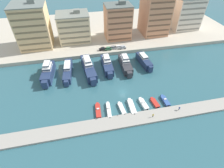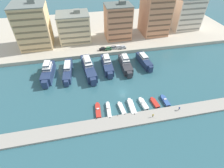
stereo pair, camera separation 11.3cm
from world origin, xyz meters
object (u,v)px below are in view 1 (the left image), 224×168
(motorboat_white_center, at_px, (144,104))
(car_black_far_left, at_px, (103,49))
(car_silver_center, at_px, (123,47))
(motorboat_blue_mid_right, at_px, (165,101))
(yacht_navy_mid_left, at_px, (88,68))
(motorboat_white_mid_left, at_px, (122,108))
(car_grey_mid_left, at_px, (113,47))
(car_white_center_left, at_px, (118,47))
(motorboat_red_center_right, at_px, (155,103))
(motorboat_white_center_left, at_px, (132,107))
(motorboat_red_far_left, at_px, (98,111))
(yacht_navy_center_right, at_px, (144,61))
(pedestrian_mid_deck, at_px, (153,115))
(yacht_navy_left, at_px, (68,71))
(motorboat_white_left, at_px, (109,110))
(yacht_charcoal_center, at_px, (125,64))
(pedestrian_near_edge, at_px, (179,108))
(yacht_navy_far_left, at_px, (48,72))
(car_green_left, at_px, (108,49))
(yacht_navy_center_left, at_px, (107,65))

(motorboat_white_center, relative_size, car_black_far_left, 1.74)
(car_silver_center, bearing_deg, motorboat_blue_mid_right, -80.56)
(yacht_navy_mid_left, bearing_deg, motorboat_white_mid_left, -69.75)
(motorboat_white_center, bearing_deg, car_grey_mid_left, 94.47)
(car_white_center_left, bearing_deg, yacht_navy_mid_left, -138.41)
(motorboat_red_center_right, distance_m, motorboat_blue_mid_right, 4.58)
(car_black_far_left, xyz_separation_m, car_grey_mid_left, (6.15, 0.33, 0.00))
(motorboat_white_center_left, bearing_deg, motorboat_blue_mid_right, 1.32)
(car_black_far_left, relative_size, car_silver_center, 0.98)
(motorboat_red_far_left, xyz_separation_m, motorboat_red_center_right, (23.64, -0.54, -0.09))
(yacht_navy_center_right, distance_m, pedestrian_mid_deck, 36.40)
(yacht_navy_left, xyz_separation_m, car_black_far_left, (20.27, 16.08, 1.03))
(motorboat_white_mid_left, height_order, motorboat_red_center_right, motorboat_white_mid_left)
(yacht_navy_mid_left, bearing_deg, car_silver_center, 36.48)
(yacht_navy_left, height_order, motorboat_white_left, yacht_navy_left)
(yacht_charcoal_center, relative_size, pedestrian_near_edge, 10.62)
(yacht_navy_center_right, bearing_deg, motorboat_blue_mid_right, -91.28)
(car_silver_center, bearing_deg, pedestrian_near_edge, -78.40)
(motorboat_white_mid_left, relative_size, motorboat_blue_mid_right, 1.07)
(pedestrian_near_edge, bearing_deg, car_grey_mid_left, 107.45)
(yacht_navy_far_left, height_order, car_grey_mid_left, yacht_navy_far_left)
(car_green_left, bearing_deg, yacht_charcoal_center, -69.68)
(yacht_navy_center_right, distance_m, pedestrian_near_edge, 34.16)
(pedestrian_mid_deck, bearing_deg, pedestrian_near_edge, 5.86)
(motorboat_red_far_left, distance_m, car_silver_center, 47.87)
(yacht_charcoal_center, height_order, pedestrian_near_edge, yacht_charcoal_center)
(car_black_far_left, relative_size, pedestrian_near_edge, 2.33)
(car_white_center_left, bearing_deg, pedestrian_mid_deck, -88.35)
(motorboat_red_center_right, xyz_separation_m, car_green_left, (-11.33, 43.60, 2.61))
(yacht_charcoal_center, xyz_separation_m, motorboat_white_center_left, (-4.71, -27.67, -1.76))
(pedestrian_mid_deck, bearing_deg, motorboat_white_left, 155.65)
(yacht_navy_center_left, relative_size, motorboat_white_mid_left, 2.57)
(yacht_navy_far_left, height_order, pedestrian_mid_deck, yacht_navy_far_left)
(yacht_navy_far_left, xyz_separation_m, yacht_navy_center_left, (29.27, 0.87, -0.23))
(car_black_far_left, height_order, car_grey_mid_left, same)
(pedestrian_mid_deck, bearing_deg, car_silver_center, 88.61)
(motorboat_white_left, distance_m, motorboat_white_mid_left, 5.27)
(motorboat_white_center_left, xyz_separation_m, car_grey_mid_left, (1.73, 44.65, 2.47))
(yacht_charcoal_center, height_order, car_white_center_left, yacht_charcoal_center)
(yacht_navy_far_left, relative_size, motorboat_white_center_left, 2.12)
(motorboat_red_center_right, distance_m, car_green_left, 45.12)
(yacht_navy_mid_left, height_order, car_green_left, yacht_navy_mid_left)
(motorboat_white_center, bearing_deg, motorboat_white_mid_left, -176.54)
(motorboat_red_far_left, distance_m, motorboat_white_center_left, 13.62)
(car_grey_mid_left, bearing_deg, motorboat_blue_mid_right, -73.77)
(yacht_navy_mid_left, distance_m, motorboat_white_center_left, 31.26)
(yacht_charcoal_center, bearing_deg, pedestrian_near_edge, -68.95)
(yacht_navy_left, relative_size, yacht_charcoal_center, 1.09)
(motorboat_white_center, bearing_deg, motorboat_white_center_left, -174.24)
(motorboat_white_center, distance_m, car_black_far_left, 44.91)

